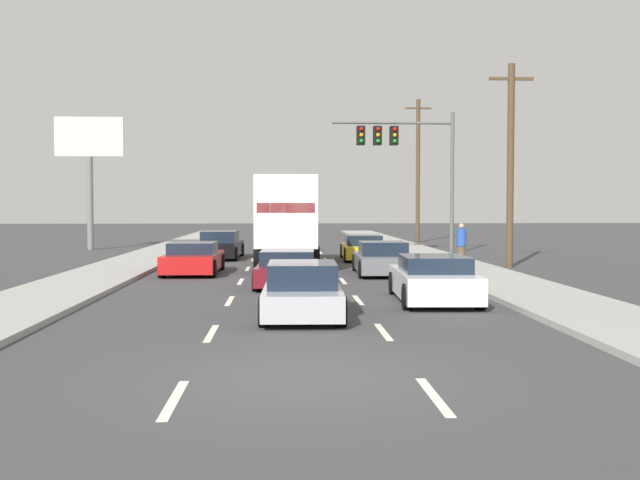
# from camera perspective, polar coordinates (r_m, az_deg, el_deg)

# --- Properties ---
(ground_plane) EXTENTS (140.00, 140.00, 0.00)m
(ground_plane) POSITION_cam_1_polar(r_m,az_deg,el_deg) (35.85, -2.38, -1.37)
(ground_plane) COLOR #3D3D3F
(sidewalk_right) EXTENTS (2.87, 80.00, 0.14)m
(sidewalk_right) POSITION_cam_1_polar(r_m,az_deg,el_deg) (31.63, 9.91, -1.82)
(sidewalk_right) COLOR #9E9E99
(sidewalk_right) RESTS_ON ground_plane
(sidewalk_left) EXTENTS (2.87, 80.00, 0.14)m
(sidewalk_left) POSITION_cam_1_polar(r_m,az_deg,el_deg) (31.51, -14.56, -1.88)
(sidewalk_left) COLOR #9E9E99
(sidewalk_left) RESTS_ON ground_plane
(lane_markings) EXTENTS (3.54, 57.00, 0.01)m
(lane_markings) POSITION_cam_1_polar(r_m,az_deg,el_deg) (32.18, -2.32, -1.82)
(lane_markings) COLOR silver
(lane_markings) RESTS_ON ground_plane
(car_black) EXTENTS (2.04, 4.62, 1.32)m
(car_black) POSITION_cam_1_polar(r_m,az_deg,el_deg) (35.63, -7.65, -0.45)
(car_black) COLOR black
(car_black) RESTS_ON ground_plane
(car_red) EXTENTS (2.03, 4.28, 1.17)m
(car_red) POSITION_cam_1_polar(r_m,az_deg,el_deg) (27.82, -9.70, -1.44)
(car_red) COLOR red
(car_red) RESTS_ON ground_plane
(box_truck) EXTENTS (2.68, 8.19, 3.65)m
(box_truck) POSITION_cam_1_polar(r_m,az_deg,el_deg) (30.61, -2.49, 1.82)
(box_truck) COLOR white
(box_truck) RESTS_ON ground_plane
(car_maroon) EXTENTS (2.12, 4.34, 1.13)m
(car_maroon) POSITION_cam_1_polar(r_m,az_deg,el_deg) (23.30, -2.49, -2.26)
(car_maroon) COLOR maroon
(car_maroon) RESTS_ON ground_plane
(car_silver) EXTENTS (1.90, 4.11, 1.24)m
(car_silver) POSITION_cam_1_polar(r_m,az_deg,el_deg) (16.83, -1.37, -3.99)
(car_silver) COLOR #B7BABF
(car_silver) RESTS_ON ground_plane
(car_yellow) EXTENTS (2.03, 4.55, 1.16)m
(car_yellow) POSITION_cam_1_polar(r_m,az_deg,el_deg) (34.52, 3.31, -0.64)
(car_yellow) COLOR yellow
(car_yellow) RESTS_ON ground_plane
(car_gray) EXTENTS (2.05, 4.14, 1.21)m
(car_gray) POSITION_cam_1_polar(r_m,az_deg,el_deg) (27.18, 4.82, -1.51)
(car_gray) COLOR slate
(car_gray) RESTS_ON ground_plane
(car_white) EXTENTS (2.14, 4.34, 1.21)m
(car_white) POSITION_cam_1_polar(r_m,az_deg,el_deg) (19.66, 8.71, -3.04)
(car_white) COLOR white
(car_white) RESTS_ON ground_plane
(traffic_signal_mast) EXTENTS (6.29, 0.69, 7.30)m
(traffic_signal_mast) POSITION_cam_1_polar(r_m,az_deg,el_deg) (38.35, 6.05, 7.13)
(traffic_signal_mast) COLOR #595B56
(traffic_signal_mast) RESTS_ON ground_plane
(utility_pole_mid) EXTENTS (1.80, 0.28, 8.21)m
(utility_pole_mid) POSITION_cam_1_polar(r_m,az_deg,el_deg) (31.05, 14.41, 5.75)
(utility_pole_mid) COLOR brown
(utility_pole_mid) RESTS_ON ground_plane
(utility_pole_far) EXTENTS (1.80, 0.28, 9.75)m
(utility_pole_far) POSITION_cam_1_polar(r_m,az_deg,el_deg) (51.37, 7.52, 5.42)
(utility_pole_far) COLOR brown
(utility_pole_far) RESTS_ON ground_plane
(roadside_billboard) EXTENTS (3.87, 0.36, 7.55)m
(roadside_billboard) POSITION_cam_1_polar(r_m,az_deg,el_deg) (44.49, -17.28, 6.20)
(roadside_billboard) COLOR slate
(roadside_billboard) RESTS_ON ground_plane
(pedestrian_near_corner) EXTENTS (0.38, 0.38, 1.67)m
(pedestrian_near_corner) POSITION_cam_1_polar(r_m,az_deg,el_deg) (29.80, 10.79, -0.36)
(pedestrian_near_corner) COLOR brown
(pedestrian_near_corner) RESTS_ON sidewalk_right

